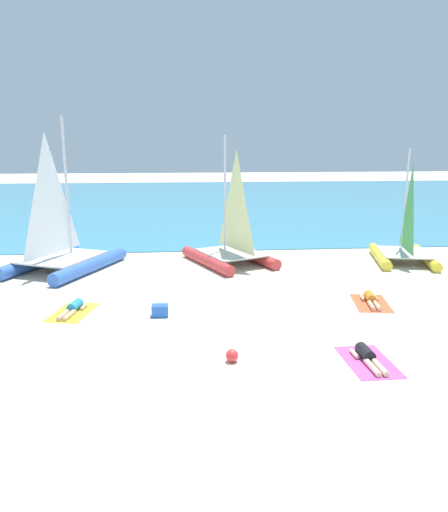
{
  "coord_description": "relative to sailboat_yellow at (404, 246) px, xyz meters",
  "views": [
    {
      "loc": [
        -1.5,
        -12.29,
        5.28
      ],
      "look_at": [
        0.0,
        4.99,
        1.2
      ],
      "focal_mm": 34.78,
      "sensor_mm": 36.0,
      "label": 1
    }
  ],
  "objects": [
    {
      "name": "sunbather_right",
      "position": [
        -3.51,
        -5.32,
        -0.6
      ],
      "size": [
        0.66,
        1.57,
        0.3
      ],
      "rotation": [
        0.0,
        0.0,
        -0.17
      ],
      "color": "orange",
      "rests_on": "towel_right"
    },
    {
      "name": "towel_left",
      "position": [
        -13.19,
        -5.44,
        -0.73
      ],
      "size": [
        1.47,
        2.09,
        0.01
      ],
      "primitive_type": "cube",
      "rotation": [
        0.0,
        0.0,
        -0.21
      ],
      "color": "yellow",
      "rests_on": "ground"
    },
    {
      "name": "sailboat_yellow",
      "position": [
        0.0,
        0.0,
        0.0
      ],
      "size": [
        3.16,
        4.19,
        4.91
      ],
      "rotation": [
        0.0,
        0.0,
        -0.22
      ],
      "color": "yellow",
      "rests_on": "ground"
    },
    {
      "name": "ocean_water",
      "position": [
        -8.22,
        22.88,
        -0.71
      ],
      "size": [
        120.0,
        40.0,
        0.05
      ],
      "primitive_type": "cube",
      "color": "teal",
      "rests_on": "ground"
    },
    {
      "name": "ground_plane",
      "position": [
        -8.22,
        1.78,
        -0.73
      ],
      "size": [
        120.0,
        120.0,
        0.0
      ],
      "primitive_type": "plane",
      "color": "beige"
    },
    {
      "name": "beach_ball",
      "position": [
        -8.56,
        -9.39,
        -0.57
      ],
      "size": [
        0.32,
        0.32,
        0.32
      ],
      "primitive_type": "sphere",
      "color": "red",
      "rests_on": "ground"
    },
    {
      "name": "sailboat_red",
      "position": [
        -7.62,
        0.38,
        0.08
      ],
      "size": [
        4.12,
        4.91,
        5.48
      ],
      "rotation": [
        0.0,
        0.0,
        0.41
      ],
      "color": "#CC3838",
      "rests_on": "ground"
    },
    {
      "name": "cooler_box",
      "position": [
        -10.43,
        -6.02,
        -0.55
      ],
      "size": [
        0.5,
        0.36,
        0.36
      ],
      "primitive_type": "cube",
      "color": "blue",
      "rests_on": "ground"
    },
    {
      "name": "sunbather_middle",
      "position": [
        -5.26,
        -9.63,
        -0.6
      ],
      "size": [
        0.55,
        1.56,
        0.3
      ],
      "rotation": [
        0.0,
        0.0,
        0.03
      ],
      "color": "black",
      "rests_on": "towel_middle"
    },
    {
      "name": "sunbather_left",
      "position": [
        -13.17,
        -5.38,
        -0.6
      ],
      "size": [
        0.72,
        1.56,
        0.3
      ],
      "rotation": [
        0.0,
        0.0,
        -0.21
      ],
      "color": "#268CCC",
      "rests_on": "towel_left"
    },
    {
      "name": "towel_middle",
      "position": [
        -5.26,
        -9.7,
        -0.73
      ],
      "size": [
        1.16,
        1.93,
        0.01
      ],
      "primitive_type": "cube",
      "rotation": [
        0.0,
        0.0,
        0.03
      ],
      "color": "#D84C99",
      "rests_on": "ground"
    },
    {
      "name": "sailboat_blue",
      "position": [
        -14.65,
        -0.14,
        0.2
      ],
      "size": [
        4.74,
        5.6,
        6.22
      ],
      "rotation": [
        0.0,
        0.0,
        -0.43
      ],
      "color": "blue",
      "rests_on": "ground"
    },
    {
      "name": "towel_right",
      "position": [
        -3.52,
        -5.39,
        -0.73
      ],
      "size": [
        1.4,
        2.06,
        0.01
      ],
      "primitive_type": "cube",
      "rotation": [
        0.0,
        0.0,
        -0.17
      ],
      "color": "#EA5933",
      "rests_on": "ground"
    }
  ]
}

